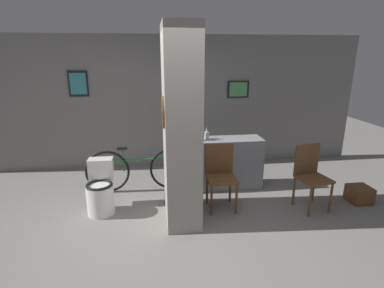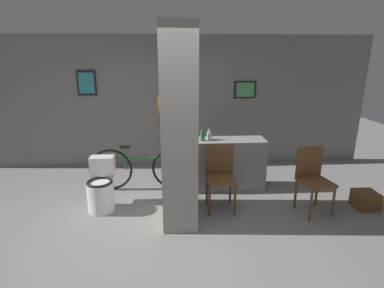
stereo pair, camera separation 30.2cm
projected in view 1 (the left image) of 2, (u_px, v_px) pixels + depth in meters
name	position (u px, v px, depth m)	size (l,w,h in m)	color
ground_plane	(176.00, 235.00, 3.85)	(14.00, 14.00, 0.00)	gray
wall_back	(164.00, 103.00, 5.98)	(8.00, 0.09, 2.60)	gray
pillar_center	(181.00, 128.00, 3.94)	(0.48, 0.94, 2.60)	gray
counter_shelf	(219.00, 163.00, 5.13)	(1.45, 0.44, 0.87)	gray
toilet	(101.00, 191.00, 4.35)	(0.39, 0.55, 0.75)	white
chair_near_pillar	(221.00, 173.00, 4.44)	(0.42, 0.42, 0.96)	brown
chair_by_doorway	(311.00, 173.00, 4.44)	(0.49, 0.49, 0.96)	brown
bicycle	(140.00, 169.00, 5.02)	(1.78, 0.42, 0.78)	black
bottle_tall	(200.00, 135.00, 4.90)	(0.08, 0.08, 0.26)	#267233
bottle_short	(207.00, 135.00, 4.98)	(0.07, 0.07, 0.21)	silver
floor_crate	(359.00, 194.00, 4.69)	(0.32, 0.32, 0.25)	brown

